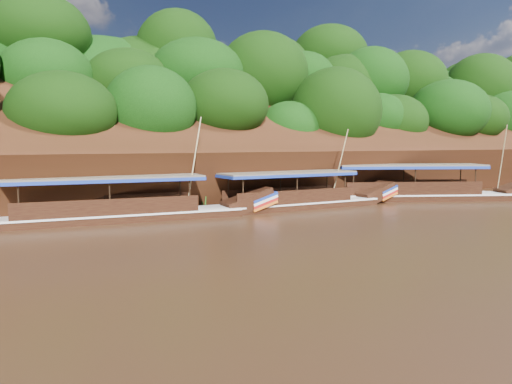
# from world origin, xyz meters

# --- Properties ---
(ground) EXTENTS (160.00, 160.00, 0.00)m
(ground) POSITION_xyz_m (0.00, 0.00, 0.00)
(ground) COLOR black
(ground) RESTS_ON ground
(riverbank) EXTENTS (120.00, 30.06, 19.40)m
(riverbank) POSITION_xyz_m (-0.01, 22.73, 1.89)
(riverbank) COLOR #321A0B
(riverbank) RESTS_ON ground
(boat_0) EXTENTS (16.06, 9.28, 6.15)m
(boat_0) POSITION_xyz_m (10.80, 6.09, 0.61)
(boat_0) COLOR black
(boat_0) RESTS_ON ground
(boat_1) EXTENTS (14.20, 2.79, 5.70)m
(boat_1) POSITION_xyz_m (0.02, 7.35, 0.55)
(boat_1) COLOR black
(boat_1) RESTS_ON ground
(boat_2) EXTENTS (16.01, 4.08, 6.33)m
(boat_2) POSITION_xyz_m (-11.33, 8.01, 0.56)
(boat_2) COLOR black
(boat_2) RESTS_ON ground
(reeds) EXTENTS (51.46, 2.56, 1.94)m
(reeds) POSITION_xyz_m (-4.17, 9.67, 0.86)
(reeds) COLOR #265E17
(reeds) RESTS_ON ground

